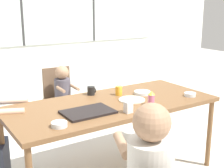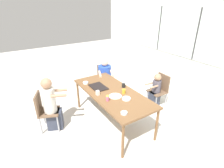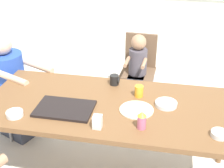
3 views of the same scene
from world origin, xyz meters
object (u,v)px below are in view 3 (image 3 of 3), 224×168
at_px(person_man_blue_shirt, 12,92).
at_px(milk_carton_small, 97,122).
at_px(chair_for_toddler, 139,63).
at_px(juice_glass, 139,91).
at_px(coffee_mug, 115,80).
at_px(sippy_cup, 142,120).
at_px(bowl_cereal, 15,114).
at_px(bowl_white_shallow, 219,134).
at_px(chair_for_man_blue_shirt, 1,86).
at_px(bowl_fruit, 166,104).
at_px(person_toddler, 137,74).

distance_m(person_man_blue_shirt, milk_carton_small, 1.41).
xyz_separation_m(chair_for_toddler, juice_glass, (0.13, -1.25, 0.31)).
xyz_separation_m(chair_for_toddler, coffee_mug, (-0.10, -1.08, 0.31)).
relative_size(person_man_blue_shirt, juice_glass, 11.49).
distance_m(sippy_cup, juice_glass, 0.44).
xyz_separation_m(person_man_blue_shirt, bowl_cereal, (0.47, -0.79, 0.31)).
height_order(bowl_white_shallow, bowl_cereal, bowl_cereal).
height_order(coffee_mug, bowl_white_shallow, coffee_mug).
bearing_deg(sippy_cup, bowl_cereal, -178.25).
bearing_deg(person_man_blue_shirt, bowl_white_shallow, 92.10).
relative_size(chair_for_man_blue_shirt, juice_glass, 9.02).
relative_size(juice_glass, bowl_fruit, 0.56).
bearing_deg(bowl_white_shallow, person_toddler, 115.49).
height_order(chair_for_man_blue_shirt, bowl_cereal, chair_for_man_blue_shirt).
relative_size(person_man_blue_shirt, bowl_cereal, 8.73).
bearing_deg(bowl_white_shallow, bowl_fruit, 138.56).
height_order(chair_for_toddler, sippy_cup, sippy_cup).
bearing_deg(milk_carton_small, bowl_cereal, 177.77).
bearing_deg(juice_glass, bowl_cereal, -151.74).
xyz_separation_m(chair_for_man_blue_shirt, juice_glass, (1.49, -0.40, 0.31)).
distance_m(bowl_white_shallow, bowl_cereal, 1.44).
xyz_separation_m(chair_for_man_blue_shirt, sippy_cup, (1.55, -0.83, 0.33)).
distance_m(chair_for_man_blue_shirt, bowl_fruit, 1.80).
distance_m(juice_glass, bowl_white_shallow, 0.72).
relative_size(sippy_cup, bowl_cereal, 1.09).
height_order(person_man_blue_shirt, juice_glass, person_man_blue_shirt).
distance_m(chair_for_man_blue_shirt, chair_for_toddler, 1.60).
height_order(chair_for_man_blue_shirt, milk_carton_small, milk_carton_small).
xyz_separation_m(person_man_blue_shirt, sippy_cup, (1.40, -0.77, 0.36)).
bearing_deg(chair_for_man_blue_shirt, juice_glass, 98.54).
bearing_deg(bowl_white_shallow, chair_for_man_blue_shirt, 158.28).
height_order(person_man_blue_shirt, person_toddler, person_man_blue_shirt).
relative_size(milk_carton_small, bowl_cereal, 0.78).
bearing_deg(chair_for_man_blue_shirt, bowl_fruit, 97.19).
relative_size(chair_for_man_blue_shirt, person_toddler, 0.93).
bearing_deg(coffee_mug, bowl_fruit, -30.33).
distance_m(chair_for_man_blue_shirt, bowl_white_shallow, 2.25).
bearing_deg(coffee_mug, chair_for_man_blue_shirt, 169.22).
relative_size(chair_for_man_blue_shirt, bowl_cereal, 6.85).
bearing_deg(person_man_blue_shirt, milk_carton_small, 77.01).
bearing_deg(sippy_cup, chair_for_toddler, 96.70).
bearing_deg(chair_for_man_blue_shirt, person_man_blue_shirt, 90.00).
height_order(coffee_mug, milk_carton_small, milk_carton_small).
xyz_separation_m(coffee_mug, bowl_white_shallow, (0.82, -0.59, -0.03)).
height_order(chair_for_man_blue_shirt, person_man_blue_shirt, person_man_blue_shirt).
bearing_deg(sippy_cup, person_toddler, 97.64).
relative_size(sippy_cup, bowl_fruit, 0.80).
xyz_separation_m(person_toddler, milk_carton_small, (-0.09, -1.58, 0.39)).
bearing_deg(chair_for_toddler, chair_for_man_blue_shirt, 34.41).
xyz_separation_m(person_man_blue_shirt, milk_carton_small, (1.10, -0.82, 0.34)).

